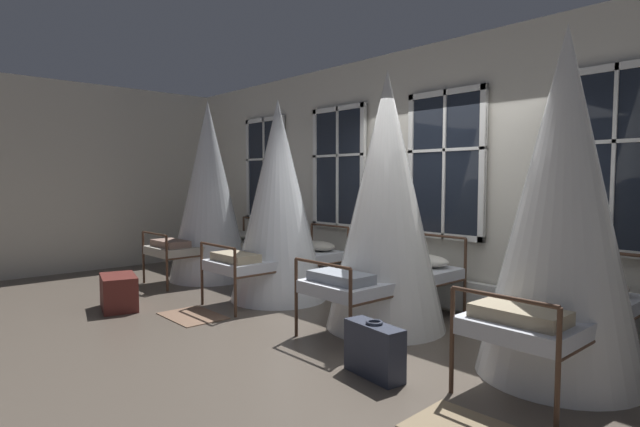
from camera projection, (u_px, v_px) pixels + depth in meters
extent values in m
plane|color=brown|center=(378.00, 331.00, 5.41)|extent=(21.56, 21.56, 0.00)
cube|color=beige|center=(450.00, 177.00, 6.18)|extent=(11.78, 0.10, 3.32)
cube|color=beige|center=(65.00, 178.00, 8.67)|extent=(0.10, 6.49, 3.32)
cube|color=black|center=(265.00, 169.00, 8.86)|extent=(1.08, 0.02, 1.81)
cube|color=silver|center=(265.00, 218.00, 8.92)|extent=(1.08, 0.06, 0.07)
cube|color=silver|center=(264.00, 120.00, 8.80)|extent=(1.08, 0.06, 0.07)
cube|color=silver|center=(249.00, 170.00, 9.24)|extent=(0.07, 0.06, 1.81)
cube|color=silver|center=(282.00, 169.00, 8.49)|extent=(0.07, 0.06, 1.81)
cube|color=silver|center=(265.00, 169.00, 8.86)|extent=(0.04, 0.06, 1.81)
cube|color=silver|center=(265.00, 159.00, 8.85)|extent=(1.08, 0.06, 0.04)
cube|color=black|center=(338.00, 168.00, 7.48)|extent=(1.08, 0.02, 1.81)
cube|color=silver|center=(338.00, 226.00, 7.54)|extent=(1.08, 0.06, 0.07)
cube|color=silver|center=(338.00, 109.00, 7.42)|extent=(1.08, 0.06, 0.07)
cube|color=silver|center=(316.00, 168.00, 7.85)|extent=(0.07, 0.06, 1.81)
cube|color=silver|center=(363.00, 167.00, 7.10)|extent=(0.07, 0.06, 1.81)
cube|color=silver|center=(338.00, 168.00, 7.48)|extent=(0.04, 0.06, 1.81)
cube|color=silver|center=(338.00, 155.00, 7.47)|extent=(1.08, 0.06, 0.04)
cube|color=black|center=(445.00, 165.00, 6.10)|extent=(1.08, 0.02, 1.81)
cube|color=silver|center=(444.00, 236.00, 6.16)|extent=(1.08, 0.06, 0.07)
cube|color=silver|center=(446.00, 92.00, 6.04)|extent=(1.08, 0.06, 0.07)
cube|color=silver|center=(411.00, 166.00, 6.47)|extent=(0.07, 0.06, 1.81)
cube|color=silver|center=(483.00, 164.00, 5.72)|extent=(0.07, 0.06, 1.81)
cube|color=silver|center=(445.00, 165.00, 6.10)|extent=(0.04, 0.06, 1.81)
cube|color=silver|center=(445.00, 150.00, 6.08)|extent=(1.08, 0.06, 0.04)
cube|color=black|center=(614.00, 161.00, 4.71)|extent=(1.08, 0.02, 1.81)
cube|color=silver|center=(611.00, 252.00, 4.77)|extent=(1.08, 0.06, 0.07)
cube|color=silver|center=(618.00, 67.00, 4.66)|extent=(1.08, 0.06, 0.07)
cube|color=silver|center=(559.00, 162.00, 5.09)|extent=(0.07, 0.06, 1.81)
cube|color=silver|center=(614.00, 161.00, 4.71)|extent=(0.04, 0.06, 1.81)
cube|color=silver|center=(615.00, 141.00, 4.70)|extent=(1.08, 0.06, 0.04)
cube|color=silver|center=(442.00, 291.00, 6.19)|extent=(8.07, 0.10, 0.36)
cylinder|color=#4C3323|center=(244.00, 243.00, 9.16)|extent=(0.04, 0.04, 0.95)
cylinder|color=#4C3323|center=(270.00, 247.00, 8.59)|extent=(0.04, 0.04, 0.95)
cylinder|color=#4C3323|center=(143.00, 258.00, 7.87)|extent=(0.04, 0.04, 0.82)
cylinder|color=#4C3323|center=(167.00, 264.00, 7.29)|extent=(0.04, 0.04, 0.82)
cylinder|color=#4C3323|center=(197.00, 248.00, 8.51)|extent=(0.08, 1.90, 0.03)
cylinder|color=#4C3323|center=(223.00, 253.00, 7.94)|extent=(0.08, 1.90, 0.03)
cylinder|color=#4C3323|center=(256.00, 218.00, 8.84)|extent=(0.79, 0.05, 0.03)
cylinder|color=#4C3323|center=(154.00, 234.00, 7.55)|extent=(0.79, 0.05, 0.03)
cube|color=#B7B2A3|center=(210.00, 247.00, 8.22)|extent=(0.86, 1.94, 0.13)
ellipsoid|color=#B7B2A3|center=(245.00, 235.00, 8.70)|extent=(0.62, 0.41, 0.14)
cube|color=gray|center=(170.00, 243.00, 7.74)|extent=(0.66, 0.37, 0.10)
cone|color=white|center=(209.00, 191.00, 8.16)|extent=(1.31, 1.31, 2.90)
cylinder|color=#4C3323|center=(312.00, 254.00, 7.78)|extent=(0.04, 0.04, 0.95)
cylinder|color=#4C3323|center=(348.00, 260.00, 7.19)|extent=(0.04, 0.04, 0.95)
cylinder|color=#4C3323|center=(202.00, 274.00, 6.51)|extent=(0.04, 0.04, 0.82)
cylinder|color=#4C3323|center=(235.00, 283.00, 5.92)|extent=(0.04, 0.04, 0.82)
cylinder|color=#4C3323|center=(262.00, 261.00, 7.14)|extent=(0.03, 1.90, 0.03)
cylinder|color=#4C3323|center=(297.00, 269.00, 6.55)|extent=(0.03, 1.90, 0.03)
cylinder|color=#4C3323|center=(329.00, 226.00, 7.45)|extent=(0.79, 0.03, 0.03)
cylinder|color=#4C3323|center=(217.00, 246.00, 6.19)|extent=(0.79, 0.03, 0.03)
cube|color=silver|center=(279.00, 260.00, 6.84)|extent=(0.82, 1.92, 0.13)
ellipsoid|color=#B7B2A3|center=(317.00, 246.00, 7.31)|extent=(0.61, 0.40, 0.14)
cube|color=tan|center=(235.00, 257.00, 6.37)|extent=(0.66, 0.36, 0.10)
cone|color=white|center=(278.00, 200.00, 6.79)|extent=(1.31, 1.31, 2.71)
cylinder|color=#4C3323|center=(411.00, 270.00, 6.45)|extent=(0.04, 0.04, 0.95)
cylinder|color=#4C3323|center=(465.00, 279.00, 5.86)|extent=(0.04, 0.04, 0.95)
cylinder|color=#4C3323|center=(296.00, 298.00, 5.20)|extent=(0.04, 0.04, 0.82)
cylinder|color=#4C3323|center=(350.00, 313.00, 4.61)|extent=(0.04, 0.04, 0.82)
cylinder|color=#4C3323|center=(360.00, 280.00, 5.82)|extent=(0.05, 1.90, 0.03)
cylinder|color=#4C3323|center=(415.00, 291.00, 5.23)|extent=(0.05, 1.90, 0.03)
cylinder|color=#4C3323|center=(437.00, 236.00, 6.13)|extent=(0.79, 0.04, 0.03)
cylinder|color=#4C3323|center=(322.00, 264.00, 4.87)|extent=(0.79, 0.04, 0.03)
cube|color=silver|center=(386.00, 279.00, 5.52)|extent=(0.83, 1.93, 0.13)
ellipsoid|color=silver|center=(425.00, 260.00, 5.99)|extent=(0.61, 0.40, 0.14)
cube|color=#8C939E|center=(341.00, 277.00, 5.06)|extent=(0.66, 0.37, 0.10)
cone|color=white|center=(386.00, 200.00, 5.46)|extent=(1.31, 1.31, 2.81)
cylinder|color=#4C3323|center=(559.00, 294.00, 5.07)|extent=(0.04, 0.04, 0.95)
cylinder|color=#4C3323|center=(452.00, 340.00, 3.82)|extent=(0.04, 0.04, 0.82)
cylinder|color=#4C3323|center=(558.00, 370.00, 3.23)|extent=(0.04, 0.04, 0.82)
cylinder|color=#4C3323|center=(513.00, 311.00, 4.44)|extent=(0.04, 1.90, 0.03)
cylinder|color=#4C3323|center=(611.00, 331.00, 3.85)|extent=(0.04, 1.90, 0.03)
cylinder|color=#4C3323|center=(603.00, 252.00, 4.75)|extent=(0.79, 0.04, 0.03)
cylinder|color=#4C3323|center=(502.00, 297.00, 3.49)|extent=(0.79, 0.04, 0.03)
cube|color=silver|center=(559.00, 313.00, 4.14)|extent=(0.82, 1.93, 0.13)
ellipsoid|color=beige|center=(592.00, 285.00, 4.61)|extent=(0.61, 0.40, 0.14)
cube|color=tan|center=(519.00, 314.00, 3.68)|extent=(0.66, 0.36, 0.10)
cone|color=white|center=(563.00, 203.00, 4.08)|extent=(1.31, 1.31, 2.88)
cube|color=brown|center=(193.00, 316.00, 5.98)|extent=(0.80, 0.57, 0.01)
cube|color=#2D3342|center=(374.00, 350.00, 4.15)|extent=(0.58, 0.27, 0.44)
cube|color=tan|center=(384.00, 348.00, 4.21)|extent=(0.50, 0.07, 0.03)
torus|color=#2D3342|center=(374.00, 322.00, 4.13)|extent=(0.16, 0.16, 0.02)
cube|color=#5B231E|center=(119.00, 292.00, 6.31)|extent=(0.72, 0.55, 0.43)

